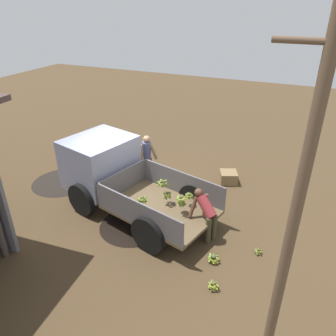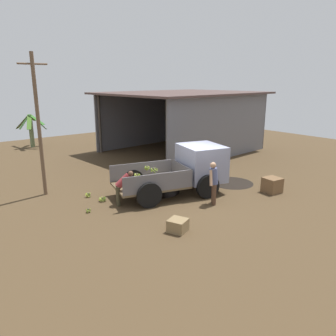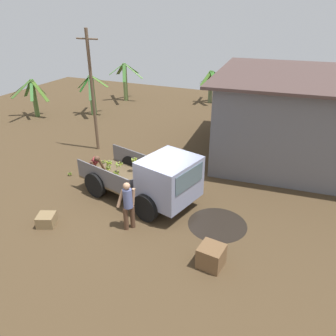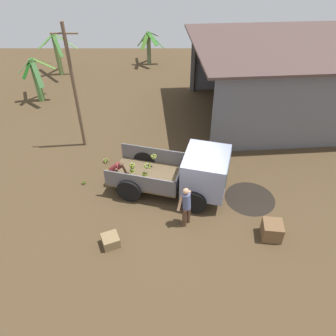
{
  "view_description": "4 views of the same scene",
  "coord_description": "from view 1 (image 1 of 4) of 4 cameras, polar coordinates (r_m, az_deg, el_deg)",
  "views": [
    {
      "loc": [
        -4.64,
        7.44,
        5.59
      ],
      "look_at": [
        -1.38,
        -0.02,
        1.35
      ],
      "focal_mm": 35.0,
      "sensor_mm": 36.0,
      "label": 1
    },
    {
      "loc": [
        -8.79,
        -9.48,
        4.64
      ],
      "look_at": [
        -1.38,
        -0.15,
        1.42
      ],
      "focal_mm": 35.0,
      "sensor_mm": 36.0,
      "label": 2
    },
    {
      "loc": [
        4.58,
        -8.81,
        6.59
      ],
      "look_at": [
        0.23,
        1.26,
        1.07
      ],
      "focal_mm": 35.0,
      "sensor_mm": 36.0,
      "label": 3
    },
    {
      "loc": [
        -0.69,
        -9.41,
        9.0
      ],
      "look_at": [
        -0.69,
        0.59,
        1.1
      ],
      "focal_mm": 35.0,
      "sensor_mm": 36.0,
      "label": 4
    }
  ],
  "objects": [
    {
      "name": "person_foreground_visitor",
      "position": [
        10.89,
        -3.73,
        2.08
      ],
      "size": [
        0.59,
        0.51,
        1.66
      ],
      "rotation": [
        0.0,
        0.0,
        2.46
      ],
      "color": "#4F3525",
      "rests_on": "ground"
    },
    {
      "name": "wooden_crate_1",
      "position": [
        13.1,
        -14.03,
        2.93
      ],
      "size": [
        0.74,
        0.74,
        0.64
      ],
      "primitive_type": "cube",
      "rotation": [
        0.0,
        0.0,
        4.6
      ],
      "color": "brown",
      "rests_on": "ground"
    },
    {
      "name": "cargo_truck",
      "position": [
        9.76,
        -9.84,
        -0.53
      ],
      "size": [
        4.89,
        3.01,
        1.98
      ],
      "rotation": [
        0.0,
        0.0,
        -0.26
      ],
      "color": "brown",
      "rests_on": "ground"
    },
    {
      "name": "ground",
      "position": [
        10.4,
        -7.06,
        -5.24
      ],
      "size": [
        36.0,
        36.0,
        0.0
      ],
      "primitive_type": "plane",
      "color": "#483722"
    },
    {
      "name": "mud_patch_1",
      "position": [
        11.75,
        -18.0,
        -2.36
      ],
      "size": [
        1.97,
        1.97,
        0.01
      ],
      "primitive_type": "cylinder",
      "color": "black",
      "rests_on": "ground"
    },
    {
      "name": "banana_bunch_on_ground_2",
      "position": [
        8.54,
        15.49,
        -13.77
      ],
      "size": [
        0.19,
        0.21,
        0.16
      ],
      "color": "#48412F",
      "rests_on": "ground"
    },
    {
      "name": "person_worker_loading",
      "position": [
        8.4,
        6.7,
        -7.68
      ],
      "size": [
        0.78,
        0.64,
        1.32
      ],
      "rotation": [
        0.0,
        0.0,
        -0.46
      ],
      "color": "#3D3926",
      "rests_on": "ground"
    },
    {
      "name": "utility_pole",
      "position": [
        4.47,
        20.58,
        -10.93
      ],
      "size": [
        1.11,
        0.15,
        5.67
      ],
      "color": "brown",
      "rests_on": "ground"
    },
    {
      "name": "mud_patch_0",
      "position": [
        9.21,
        -6.21,
        -9.99
      ],
      "size": [
        1.8,
        1.8,
        0.01
      ],
      "primitive_type": "cylinder",
      "color": "black",
      "rests_on": "ground"
    },
    {
      "name": "wooden_crate_0",
      "position": [
        11.26,
        10.47,
        -1.6
      ],
      "size": [
        0.72,
        0.72,
        0.39
      ],
      "primitive_type": "cube",
      "rotation": [
        0.0,
        0.0,
        3.54
      ],
      "color": "olive",
      "rests_on": "ground"
    },
    {
      "name": "banana_bunch_on_ground_0",
      "position": [
        8.12,
        7.94,
        -15.33
      ],
      "size": [
        0.3,
        0.3,
        0.19
      ],
      "color": "brown",
      "rests_on": "ground"
    },
    {
      "name": "banana_bunch_on_ground_1",
      "position": [
        7.52,
        7.92,
        -19.56
      ],
      "size": [
        0.25,
        0.25,
        0.21
      ],
      "color": "brown",
      "rests_on": "ground"
    }
  ]
}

